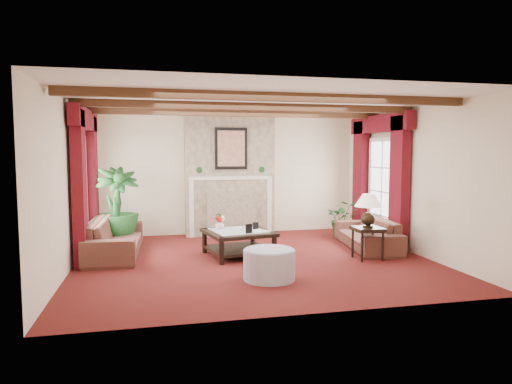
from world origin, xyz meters
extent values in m
plane|color=#3D0B0D|center=(0.00, 0.00, 0.00)|extent=(6.00, 6.00, 0.00)
plane|color=white|center=(0.00, 0.00, 2.70)|extent=(6.00, 6.00, 0.00)
cube|color=beige|center=(0.00, 2.75, 1.35)|extent=(6.00, 0.02, 2.70)
cube|color=beige|center=(-3.00, 0.00, 1.35)|extent=(0.02, 5.50, 2.70)
cube|color=beige|center=(3.00, 0.00, 1.35)|extent=(0.02, 5.50, 2.70)
imported|color=black|center=(-2.39, 0.95, 0.43)|extent=(2.27, 0.80, 0.87)
imported|color=black|center=(2.38, 0.49, 0.39)|extent=(2.14, 1.11, 0.78)
imported|color=black|center=(-2.42, 1.77, 0.44)|extent=(1.75, 2.06, 0.88)
imported|color=black|center=(2.41, 1.70, 0.32)|extent=(1.26, 1.28, 0.64)
cylinder|color=#A49EB3|center=(-0.05, -1.25, 0.22)|extent=(0.76, 0.76, 0.44)
imported|color=silver|center=(-0.51, 0.63, 0.54)|extent=(0.17, 0.18, 0.16)
imported|color=black|center=(0.07, 0.09, 0.61)|extent=(0.25, 0.25, 0.31)
camera|label=1|loc=(-1.69, -7.62, 1.87)|focal=32.00mm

